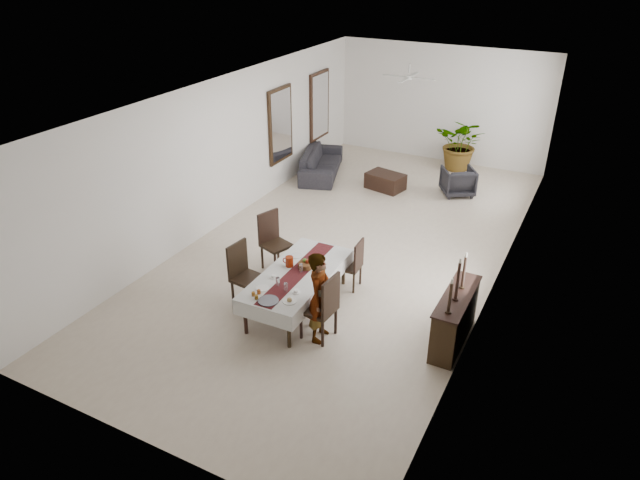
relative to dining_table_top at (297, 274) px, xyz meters
The scene contains 87 objects.
floor 2.56m from the dining_table_top, 93.07° to the left, with size 6.00×12.00×0.00m, color beige.
ceiling 3.55m from the dining_table_top, 93.07° to the left, with size 6.00×12.00×0.02m, color white.
wall_back 8.52m from the dining_table_top, 90.90° to the left, with size 6.00×0.02×3.20m, color white.
wall_front 3.66m from the dining_table_top, 92.15° to the right, with size 6.00×0.02×3.20m, color white.
wall_left 4.10m from the dining_table_top, 141.77° to the left, with size 0.02×12.00×3.20m, color white.
wall_right 3.90m from the dining_table_top, 40.71° to the left, with size 0.02×12.00×3.20m, color white.
dining_table_top is the anchor object (origin of this frame).
table_leg_fl 1.16m from the dining_table_top, 109.95° to the right, with size 0.06×0.06×0.63m, color black.
table_leg_fr 1.16m from the dining_table_top, 67.74° to the right, with size 0.06×0.06×0.63m, color black.
table_leg_bl 1.16m from the dining_table_top, 112.26° to the left, with size 0.06×0.06×0.63m, color black.
table_leg_br 1.16m from the dining_table_top, 70.05° to the left, with size 0.06×0.06×0.63m, color black.
tablecloth_top 0.03m from the dining_table_top, ahead, with size 1.07×2.34×0.01m, color silver.
tablecloth_drape_left 0.54m from the dining_table_top, behind, with size 0.01×2.34×0.27m, color silver.
tablecloth_drape_right 0.54m from the dining_table_top, ahead, with size 0.01×2.34×0.27m, color white.
tablecloth_drape_near 1.17m from the dining_table_top, 88.85° to the right, with size 1.07×0.01×0.27m, color silver.
tablecloth_drape_far 1.17m from the dining_table_top, 91.15° to the left, with size 1.07×0.01×0.27m, color white.
table_runner 0.03m from the dining_table_top, ahead, with size 0.32×2.27×0.00m, color maroon.
red_pitcher 0.29m from the dining_table_top, 150.19° to the left, with size 0.14×0.14×0.18m, color maroon.
pitcher_handle 0.36m from the dining_table_top, 157.03° to the left, with size 0.11×0.11×0.02m, color maroon.
wine_glass_near 0.61m from the dining_table_top, 78.39° to the right, with size 0.06×0.06×0.15m, color white.
wine_glass_mid 0.52m from the dining_table_top, 99.15° to the right, with size 0.06×0.06×0.15m, color white.
wine_glass_far 0.13m from the dining_table_top, 46.15° to the left, with size 0.06×0.06×0.15m, color white.
teacup_right 0.61m from the dining_table_top, 62.28° to the right, with size 0.08×0.08×0.05m, color white.
saucer_right 0.61m from the dining_table_top, 62.28° to the right, with size 0.14×0.14×0.01m, color white.
teacup_left 0.42m from the dining_table_top, 129.45° to the right, with size 0.08×0.08×0.05m, color white.
saucer_left 0.42m from the dining_table_top, 129.45° to the right, with size 0.14×0.14×0.01m, color white.
plate_near_right 0.87m from the dining_table_top, 68.71° to the right, with size 0.22×0.22×0.01m, color silver.
bread_near_right 0.87m from the dining_table_top, 68.71° to the right, with size 0.08×0.08×0.08m, color tan.
plate_near_left 0.73m from the dining_table_top, 110.65° to the right, with size 0.22×0.22×0.01m, color white.
plate_far_left 0.58m from the dining_table_top, 121.35° to the left, with size 0.22×0.22×0.01m, color silver.
serving_tray 0.95m from the dining_table_top, 88.85° to the right, with size 0.33×0.33×0.02m, color #414146.
jam_jar_a 1.00m from the dining_table_top, 100.36° to the right, with size 0.06×0.06×0.07m, color brown.
jam_jar_b 0.97m from the dining_table_top, 106.26° to the right, with size 0.06×0.06×0.07m, color brown.
jam_jar_c 0.87m from the dining_table_top, 105.20° to the right, with size 0.06×0.06×0.07m, color #9B4616.
fruit_basket 0.24m from the dining_table_top, 79.84° to the left, with size 0.27×0.27×0.09m, color brown.
fruit_red 0.29m from the dining_table_top, 74.65° to the left, with size 0.08×0.08×0.08m, color maroon.
fruit_green 0.29m from the dining_table_top, 89.11° to the left, with size 0.07×0.07×0.07m, color #4B7E25.
chair_right_near_seat 0.90m from the dining_table_top, 38.93° to the right, with size 0.49×0.49×0.06m, color black.
chair_right_near_leg_fl 1.24m from the dining_table_top, 41.47° to the right, with size 0.05×0.05×0.48m, color black.
chair_right_near_leg_fr 1.07m from the dining_table_top, 22.47° to the right, with size 0.05×0.05×0.48m, color black.
chair_right_near_leg_bl 0.98m from the dining_table_top, 57.29° to the right, with size 0.05×0.05×0.48m, color black.
chair_right_near_leg_br 0.74m from the dining_table_top, 34.09° to the right, with size 0.05×0.05×0.48m, color black.
chair_right_near_back 1.10m from the dining_table_top, 32.24° to the right, with size 0.49×0.04×0.62m, color black.
chair_right_far_seat 1.15m from the dining_table_top, 63.53° to the left, with size 0.41×0.41×0.05m, color black.
chair_right_far_leg_fl 1.17m from the dining_table_top, 51.42° to the left, with size 0.04×0.04×0.40m, color black.
chair_right_far_leg_fr 1.43m from the dining_table_top, 60.77° to the left, with size 0.04×0.04×0.40m, color black.
chair_right_far_leg_bl 1.01m from the dining_table_top, 67.69° to the left, with size 0.04×0.04×0.40m, color black.
chair_right_far_leg_br 1.29m from the dining_table_top, 74.35° to the left, with size 0.04×0.04×0.40m, color black.
chair_right_far_back 1.22m from the dining_table_top, 55.91° to the left, with size 0.41×0.04×0.52m, color black.
chair_left_near_seat 0.88m from the dining_table_top, 159.91° to the right, with size 0.48×0.48×0.05m, color black.
chair_left_near_leg_fl 1.07m from the dining_table_top, behind, with size 0.05×0.05×0.48m, color black.
chair_left_near_leg_fr 1.21m from the dining_table_top, 155.56° to the right, with size 0.05×0.05×0.48m, color black.
chair_left_near_leg_bl 0.74m from the dining_table_top, 168.06° to the right, with size 0.05×0.05×0.48m, color black.
chair_left_near_leg_br 0.92m from the dining_table_top, 141.10° to the right, with size 0.05×0.05×0.48m, color black.
chair_left_near_back 1.08m from the dining_table_top, 165.28° to the right, with size 0.48×0.04×0.61m, color black.
chair_left_far_seat 1.40m from the dining_table_top, 136.39° to the left, with size 0.48×0.48×0.05m, color black.
chair_left_far_leg_fl 1.71m from the dining_table_top, 132.90° to the left, with size 0.05×0.05×0.48m, color black.
chair_left_far_leg_fr 1.57m from the dining_table_top, 146.31° to the left, with size 0.05×0.05×0.48m, color black.
chair_left_far_leg_bl 1.38m from the dining_table_top, 124.95° to the left, with size 0.05×0.05×0.48m, color black.
chair_left_far_leg_br 1.21m from the dining_table_top, 141.49° to the left, with size 0.05×0.05×0.48m, color black.
chair_left_far_back 1.60m from the dining_table_top, 139.59° to the left, with size 0.48×0.04×0.62m, color black.
woman 0.94m from the dining_table_top, 38.50° to the right, with size 0.56×0.37×1.53m, color gray.
sideboard_body 2.67m from the dining_table_top, ahead, with size 0.38×1.41×0.85m, color black.
sideboard_top 2.67m from the dining_table_top, ahead, with size 0.41×1.47×0.03m, color black.
candlestick_near_base 2.67m from the dining_table_top, ahead, with size 0.09×0.09×0.03m, color black.
candlestick_near_shaft 2.70m from the dining_table_top, ahead, with size 0.05×0.05×0.47m, color black.
candlestick_near_candle 2.76m from the dining_table_top, ahead, with size 0.03×0.03×0.08m, color beige.
candlestick_mid_base 2.66m from the dining_table_top, ahead, with size 0.09×0.09×0.03m, color black.
candlestick_mid_shaft 2.71m from the dining_table_top, ahead, with size 0.05×0.05×0.61m, color black.
candlestick_mid_candle 2.80m from the dining_table_top, ahead, with size 0.03×0.03×0.08m, color beige.
candlestick_far_base 2.71m from the dining_table_top, 11.11° to the left, with size 0.09×0.09×0.03m, color black.
candlestick_far_shaft 2.75m from the dining_table_top, 11.11° to the left, with size 0.05×0.05×0.52m, color black.
candlestick_far_candle 2.81m from the dining_table_top, 11.11° to the left, with size 0.03×0.03×0.08m, color beige.
sofa 6.37m from the dining_table_top, 113.59° to the left, with size 2.29×0.89×0.67m, color #2C2A2F.
armchair 6.26m from the dining_table_top, 79.80° to the left, with size 0.74×0.76×0.69m, color #262429.
coffee_table 5.72m from the dining_table_top, 96.23° to the left, with size 0.92×0.61×0.41m, color black.
potted_plant 7.95m from the dining_table_top, 85.05° to the left, with size 1.33×1.15×1.47m, color #285B24.
mirror_frame_near 5.68m from the dining_table_top, 123.53° to the left, with size 0.06×1.05×1.85m, color black.
mirror_glass_near 5.66m from the dining_table_top, 123.23° to the left, with size 0.01×0.90×1.70m, color silver.
mirror_frame_far 7.50m from the dining_table_top, 114.56° to the left, with size 0.06×1.05×1.85m, color black.
mirror_glass_far 7.49m from the dining_table_top, 114.31° to the left, with size 0.01×0.90×1.70m, color white.
fan_rod 5.99m from the dining_table_top, 91.39° to the left, with size 0.04×0.04×0.20m, color silver.
fan_hub 5.91m from the dining_table_top, 91.39° to the left, with size 0.16×0.16×0.08m, color white.
fan_blade_n 6.24m from the dining_table_top, 91.30° to the left, with size 0.10×0.55×0.01m, color silver.
fan_blade_s 5.59m from the dining_table_top, 91.48° to the left, with size 0.10×0.55×0.01m, color silver.
fan_blade_e 5.91m from the dining_table_top, 87.72° to the left, with size 0.55×0.10×0.01m, color silver.
fan_blade_w 5.93m from the dining_table_top, 95.04° to the left, with size 0.55×0.10×0.01m, color silver.
Camera 1 is at (4.26, -9.61, 5.67)m, focal length 32.00 mm.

